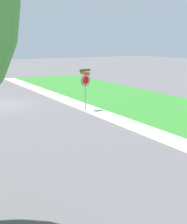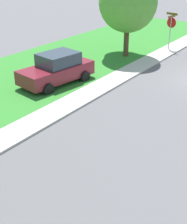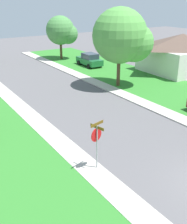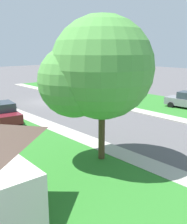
% 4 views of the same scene
% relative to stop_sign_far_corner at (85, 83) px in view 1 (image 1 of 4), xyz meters
% --- Properties ---
extents(ground_plane, '(120.00, 120.00, 0.00)m').
position_rel_stop_sign_far_corner_xyz_m(ground_plane, '(4.33, -4.83, -1.89)').
color(ground_plane, '#565456').
extents(sidewalk_west, '(1.40, 56.00, 0.10)m').
position_rel_stop_sign_far_corner_xyz_m(sidewalk_west, '(-0.37, 7.17, -1.84)').
color(sidewalk_west, '#ADA89E').
rests_on(sidewalk_west, ground).
extents(stop_sign_far_corner, '(0.90, 0.90, 2.77)m').
position_rel_stop_sign_far_corner_xyz_m(stop_sign_far_corner, '(0.00, 0.00, 0.00)').
color(stop_sign_far_corner, '#9E9EA3').
rests_on(stop_sign_far_corner, ground).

